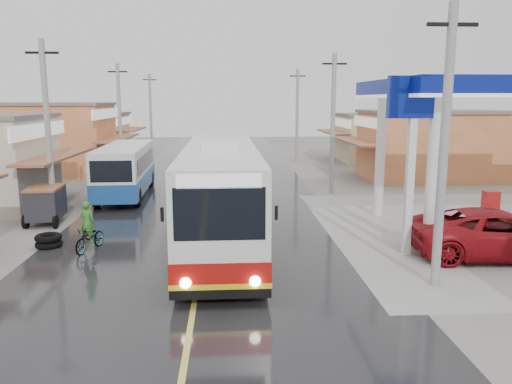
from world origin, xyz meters
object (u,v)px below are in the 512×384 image
(jeepney, at_px, (499,234))
(tyre_stack, at_px, (49,241))
(second_bus, at_px, (126,169))
(cyclist, at_px, (89,235))
(tricycle_near, at_px, (46,203))
(coach_bus, at_px, (221,193))

(jeepney, height_order, tyre_stack, jeepney)
(jeepney, xyz_separation_m, tyre_stack, (-16.06, 2.06, -0.59))
(tyre_stack, bearing_deg, second_bus, 84.75)
(second_bus, xyz_separation_m, cyclist, (0.75, -10.52, -0.93))
(tricycle_near, xyz_separation_m, tyre_stack, (1.32, -3.60, -0.70))
(coach_bus, relative_size, cyclist, 6.82)
(second_bus, height_order, tricycle_near, second_bus)
(jeepney, bearing_deg, cyclist, 89.09)
(jeepney, bearing_deg, second_bus, 56.61)
(coach_bus, distance_m, second_bus, 11.14)
(coach_bus, height_order, tricycle_near, coach_bus)
(second_bus, distance_m, jeepney, 19.35)
(tricycle_near, height_order, tyre_stack, tricycle_near)
(cyclist, bearing_deg, second_bus, 111.50)
(second_bus, bearing_deg, tricycle_near, -111.69)
(second_bus, height_order, cyclist, second_bus)
(coach_bus, bearing_deg, tricycle_near, 156.33)
(second_bus, relative_size, cyclist, 4.64)
(second_bus, relative_size, jeepney, 1.44)
(second_bus, distance_m, tyre_stack, 10.09)
(second_bus, relative_size, tyre_stack, 8.87)
(second_bus, bearing_deg, cyclist, -88.32)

